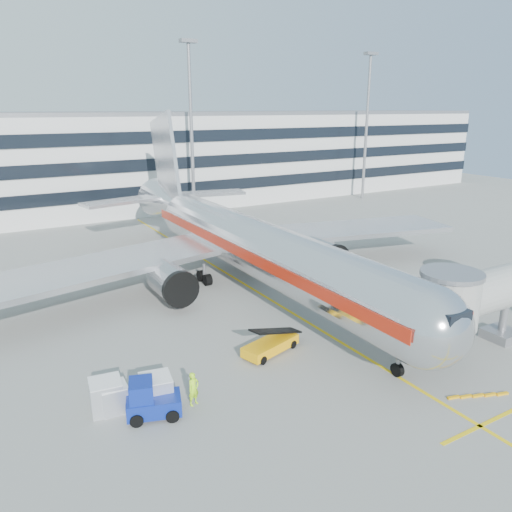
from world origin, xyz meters
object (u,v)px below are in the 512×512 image
main_jet (245,242)px  cargo_container_right (106,396)px  baggage_tug (150,401)px  cargo_container_left (114,398)px  belt_loader (270,344)px  ramp_worker (194,389)px  cargo_container_front (156,391)px

main_jet → cargo_container_right: bearing=-139.8°
baggage_tug → cargo_container_left: baggage_tug is taller
main_jet → baggage_tug: main_jet is taller
cargo_container_left → baggage_tug: bearing=-45.5°
belt_loader → baggage_tug: 10.05m
main_jet → ramp_worker: (-12.32, -16.11, -3.24)m
cargo_container_left → ramp_worker: ramp_worker is taller
baggage_tug → cargo_container_front: bearing=51.9°
baggage_tug → ramp_worker: baggage_tug is taller
baggage_tug → cargo_container_left: (-1.55, 1.57, -0.18)m
belt_loader → cargo_container_left: (-11.14, -1.38, 0.16)m
belt_loader → cargo_container_left: size_ratio=3.02×
cargo_container_left → cargo_container_front: bearing=-19.5°
belt_loader → cargo_container_front: (-8.97, -2.16, 0.30)m
main_jet → cargo_container_right: main_jet is taller
main_jet → cargo_container_right: 22.18m
main_jet → cargo_container_left: main_jet is taller
belt_loader → ramp_worker: 7.75m
main_jet → baggage_tug: (-14.83, -15.96, -3.28)m
cargo_container_right → cargo_container_front: bearing=-21.4°
main_jet → cargo_container_front: (-14.20, -15.16, -3.31)m
baggage_tug → ramp_worker: bearing=-3.6°
belt_loader → ramp_worker: size_ratio=2.34×
cargo_container_front → ramp_worker: size_ratio=1.01×
baggage_tug → cargo_container_right: baggage_tug is taller
main_jet → ramp_worker: size_ratio=25.50×
main_jet → cargo_container_left: 22.07m
belt_loader → cargo_container_right: 11.57m
baggage_tug → cargo_container_right: 2.63m
belt_loader → cargo_container_left: belt_loader is taller
ramp_worker → cargo_container_front: bearing=134.3°
baggage_tug → cargo_container_left: 2.21m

